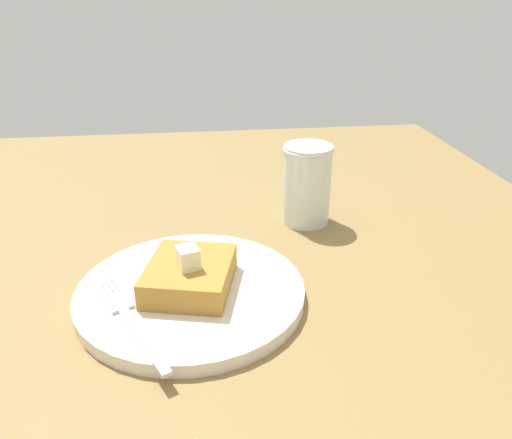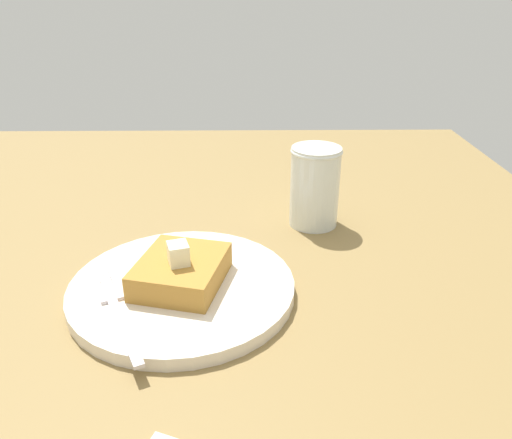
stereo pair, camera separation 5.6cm
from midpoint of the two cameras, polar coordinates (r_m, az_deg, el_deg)
table_surface at (r=58.96cm, az=-8.63°, el=-5.77°), size 108.75×108.75×2.96cm
plate at (r=51.29cm, az=-5.29°, el=-7.82°), size 22.81×22.81×1.36cm
toast_slice_center at (r=50.25cm, az=-5.38°, el=-5.99°), size 10.88×9.98×2.70cm
butter_pat_primary at (r=48.44cm, az=-5.59°, el=-3.99°), size 2.59×2.45×2.12cm
fork at (r=48.19cm, az=-12.57°, el=-9.77°), size 15.04×8.24×0.36cm
syrup_jar at (r=64.65cm, az=9.20°, el=3.22°), size 6.51×6.51×10.39cm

